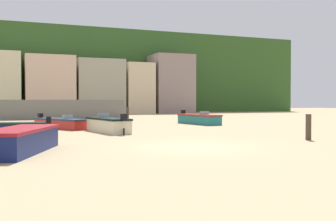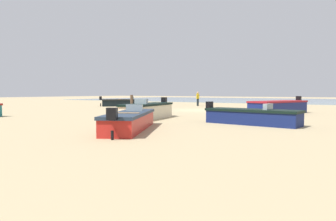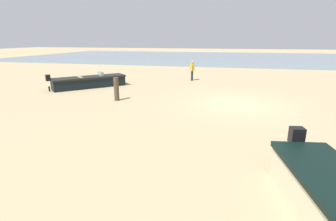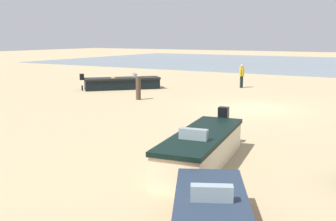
{
  "view_description": "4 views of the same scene",
  "coord_description": "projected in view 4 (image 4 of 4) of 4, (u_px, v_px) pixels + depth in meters",
  "views": [
    {
      "loc": [
        -7.4,
        -15.57,
        1.94
      ],
      "look_at": [
        4.08,
        13.26,
        1.24
      ],
      "focal_mm": 43.17,
      "sensor_mm": 36.0,
      "label": 1
    },
    {
      "loc": [
        -11.88,
        23.42,
        1.55
      ],
      "look_at": [
        -2.06,
        7.85,
        0.44
      ],
      "focal_mm": 32.29,
      "sensor_mm": 36.0,
      "label": 2
    },
    {
      "loc": [
        0.57,
        13.43,
        3.36
      ],
      "look_at": [
        2.82,
        4.13,
        0.63
      ],
      "focal_mm": 26.96,
      "sensor_mm": 36.0,
      "label": 3
    },
    {
      "loc": [
        -6.18,
        18.86,
        3.49
      ],
      "look_at": [
        1.73,
        5.6,
        0.63
      ],
      "focal_mm": 42.63,
      "sensor_mm": 36.0,
      "label": 4
    }
  ],
  "objects": [
    {
      "name": "boat_black_0",
      "position": [
        122.0,
        83.0,
        26.97
      ],
      "size": [
        4.48,
        4.6,
        1.1
      ],
      "rotation": [
        0.0,
        0.0,
        2.38
      ],
      "color": "black",
      "rests_on": "ground"
    },
    {
      "name": "boat_cream_3",
      "position": [
        202.0,
        148.0,
        10.97
      ],
      "size": [
        2.01,
        4.86,
        1.23
      ],
      "rotation": [
        0.0,
        0.0,
        0.16
      ],
      "color": "beige",
      "rests_on": "ground"
    },
    {
      "name": "beach_walker_foreground",
      "position": [
        242.0,
        74.0,
        27.61
      ],
      "size": [
        0.36,
        0.53,
        1.62
      ],
      "rotation": [
        0.0,
        0.0,
        1.52
      ],
      "color": "#1A252B",
      "rests_on": "ground"
    },
    {
      "name": "ground_plane",
      "position": [
        256.0,
        109.0,
        19.67
      ],
      "size": [
        160.0,
        160.0,
        0.0
      ],
      "primitive_type": "plane",
      "color": "tan"
    },
    {
      "name": "mooring_post_mid_beach",
      "position": [
        138.0,
        88.0,
        22.38
      ],
      "size": [
        0.28,
        0.28,
        1.3
      ],
      "primitive_type": "cylinder",
      "color": "#4D3B2C",
      "rests_on": "ground"
    }
  ]
}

